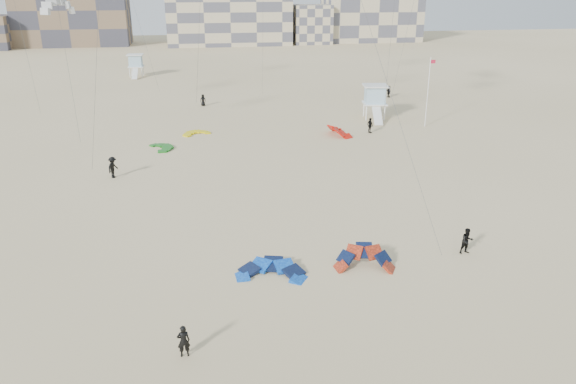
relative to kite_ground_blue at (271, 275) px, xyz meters
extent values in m
plane|color=beige|center=(-3.31, -2.85, 0.00)|extent=(320.00, 320.00, 0.00)
imported|color=black|center=(-4.97, -6.76, 0.80)|extent=(0.62, 0.44, 1.61)
imported|color=black|center=(12.47, 0.70, 0.85)|extent=(0.88, 0.72, 1.69)
imported|color=black|center=(-11.07, 19.40, 0.94)|extent=(1.18, 1.40, 1.88)
imported|color=black|center=(15.53, 30.34, 0.86)|extent=(0.72, 1.09, 1.72)
imported|color=black|center=(-2.53, 48.10, 0.79)|extent=(0.79, 0.52, 1.58)
imported|color=black|center=(24.45, 49.69, 0.84)|extent=(0.70, 1.62, 1.69)
cylinder|color=#3F3F3F|center=(-10.70, 16.41, 11.81)|extent=(4.07, 5.12, 21.62)
cylinder|color=#3F3F3F|center=(8.65, 10.96, 13.17)|extent=(2.66, 24.15, 24.36)
cylinder|color=#3F3F3F|center=(-15.58, 29.14, 7.35)|extent=(0.83, 2.07, 12.71)
cylinder|color=#3F3F3F|center=(-2.61, 39.09, 11.69)|extent=(1.70, 13.07, 21.40)
cylinder|color=#3F3F3F|center=(17.74, 31.67, 8.26)|extent=(1.73, 3.31, 14.53)
cylinder|color=#3F3F3F|center=(25.00, 46.30, 8.01)|extent=(1.90, 1.48, 14.02)
cylinder|color=#3F3F3F|center=(-22.65, 42.26, 8.07)|extent=(0.90, 0.71, 14.15)
cylinder|color=#3F3F3F|center=(6.18, 50.37, 12.18)|extent=(0.58, 0.69, 22.36)
cylinder|color=#3F3F3F|center=(-10.35, 56.56, 8.48)|extent=(3.53, 3.65, 14.97)
cube|color=white|center=(18.19, 37.16, 1.89)|extent=(3.24, 3.24, 0.14)
cube|color=#9CC2D6|center=(18.19, 37.16, 2.97)|extent=(2.67, 2.67, 2.02)
cube|color=white|center=(18.19, 37.16, 4.06)|extent=(3.36, 3.36, 0.16)
cube|color=white|center=(18.19, 34.43, 0.91)|extent=(1.46, 2.99, 1.67)
cube|color=white|center=(-13.46, 75.40, 1.77)|extent=(2.76, 2.76, 0.13)
cube|color=#9CC2D6|center=(-13.46, 75.40, 2.78)|extent=(2.26, 2.26, 1.89)
cube|color=white|center=(-13.46, 75.40, 3.80)|extent=(2.85, 2.85, 0.15)
cube|color=white|center=(-13.46, 72.85, 0.85)|extent=(1.06, 2.72, 1.56)
cylinder|color=white|center=(22.84, 32.18, 3.99)|extent=(0.10, 0.10, 7.97)
cube|color=red|center=(23.14, 32.18, 7.47)|extent=(0.60, 0.02, 0.40)
cube|color=brown|center=(-33.31, 131.15, 9.00)|extent=(28.00, 14.00, 18.00)
cube|color=#C5B590|center=(6.69, 127.15, 6.00)|extent=(32.00, 16.00, 12.00)
cube|color=#C5B590|center=(46.69, 129.15, 8.00)|extent=(26.00, 14.00, 16.00)
cube|color=#C5B590|center=(28.69, 125.15, 5.00)|extent=(10.00, 10.00, 10.00)
camera|label=1|loc=(-3.90, -28.60, 16.10)|focal=35.00mm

